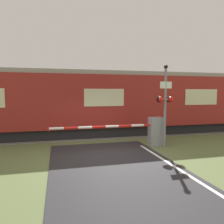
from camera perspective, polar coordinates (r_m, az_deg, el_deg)
ground_plane at (r=9.11m, az=-1.69°, el=-11.07°), size 80.00×80.00×0.00m
track_bed at (r=13.29m, az=-5.80°, el=-5.86°), size 36.00×3.20×0.13m
train at (r=13.17m, az=-3.33°, el=2.38°), size 21.83×2.88×3.76m
crossing_barrier at (r=10.51m, az=9.55°, el=-4.86°), size 5.28×0.44×1.37m
signal_post at (r=10.27m, az=13.75°, el=2.80°), size 0.80×0.26×3.79m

